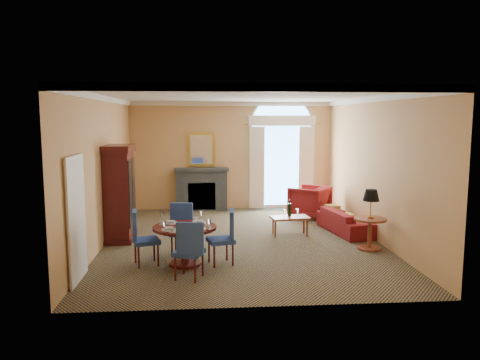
{
  "coord_description": "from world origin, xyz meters",
  "views": [
    {
      "loc": [
        -0.84,
        -10.2,
        2.72
      ],
      "look_at": [
        0.0,
        0.5,
        1.3
      ],
      "focal_mm": 35.0,
      "sensor_mm": 36.0,
      "label": 1
    }
  ],
  "objects": [
    {
      "name": "ground",
      "position": [
        0.0,
        0.0,
        0.0
      ],
      "size": [
        7.5,
        7.5,
        0.0
      ],
      "primitive_type": "plane",
      "color": "#13133C",
      "rests_on": "ground"
    },
    {
      "name": "room_envelope",
      "position": [
        -0.03,
        0.67,
        2.51
      ],
      "size": [
        6.04,
        7.52,
        3.45
      ],
      "color": "tan",
      "rests_on": "ground"
    },
    {
      "name": "dining_chair_north",
      "position": [
        -1.28,
        -0.94,
        0.58
      ],
      "size": [
        0.52,
        0.53,
        1.02
      ],
      "rotation": [
        0.0,
        0.0,
        2.99
      ],
      "color": "navy",
      "rests_on": "ground"
    },
    {
      "name": "dining_chair_east",
      "position": [
        -0.44,
        -1.68,
        0.58
      ],
      "size": [
        0.56,
        0.56,
        1.02
      ],
      "rotation": [
        0.0,
        0.0,
        1.83
      ],
      "color": "navy",
      "rests_on": "ground"
    },
    {
      "name": "armchair",
      "position": [
        2.07,
        2.32,
        0.44
      ],
      "size": [
        1.33,
        1.32,
        0.87
      ],
      "primitive_type": "imported",
      "rotation": [
        0.0,
        0.0,
        4.04
      ],
      "color": "maroon",
      "rests_on": "ground"
    },
    {
      "name": "coffee_table",
      "position": [
        1.16,
        0.37,
        0.42
      ],
      "size": [
        0.93,
        0.6,
        0.83
      ],
      "rotation": [
        0.0,
        0.0,
        0.14
      ],
      "color": "brown",
      "rests_on": "ground"
    },
    {
      "name": "dining_chair_south",
      "position": [
        -1.09,
        -2.54,
        0.58
      ],
      "size": [
        0.59,
        0.59,
        1.02
      ],
      "rotation": [
        0.0,
        0.0,
        -0.36
      ],
      "color": "navy",
      "rests_on": "ground"
    },
    {
      "name": "armoire",
      "position": [
        -2.72,
        0.28,
        1.03
      ],
      "size": [
        0.61,
        1.09,
        2.14
      ],
      "color": "#3A0D0D",
      "rests_on": "ground"
    },
    {
      "name": "sofa",
      "position": [
        2.55,
        0.53,
        0.27
      ],
      "size": [
        1.02,
        1.94,
        0.54
      ],
      "primitive_type": "imported",
      "rotation": [
        0.0,
        0.0,
        1.74
      ],
      "color": "maroon",
      "rests_on": "ground"
    },
    {
      "name": "dining_table",
      "position": [
        -1.2,
        -1.71,
        0.55
      ],
      "size": [
        1.18,
        1.18,
        0.94
      ],
      "color": "#3A0D0D",
      "rests_on": "ground"
    },
    {
      "name": "side_table",
      "position": [
        2.6,
        -0.94,
        0.77
      ],
      "size": [
        0.66,
        0.66,
        1.24
      ],
      "color": "brown",
      "rests_on": "ground"
    },
    {
      "name": "dining_chair_west",
      "position": [
        -2.02,
        -1.61,
        0.58
      ],
      "size": [
        0.57,
        0.57,
        1.02
      ],
      "rotation": [
        0.0,
        0.0,
        -1.27
      ],
      "color": "navy",
      "rests_on": "ground"
    }
  ]
}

